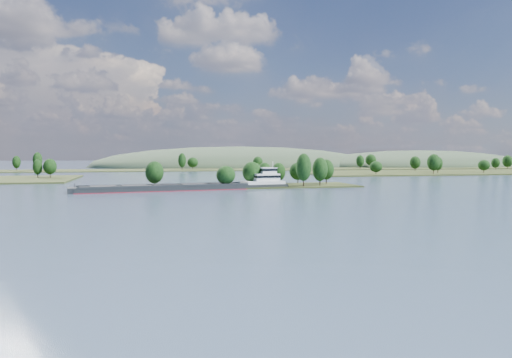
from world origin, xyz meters
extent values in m
plane|color=#3D4F69|center=(0.00, 120.00, 0.00)|extent=(1800.00, 1800.00, 0.00)
cube|color=#293216|center=(0.00, 180.00, 0.00)|extent=(100.00, 30.00, 1.20)
cylinder|color=black|center=(23.42, 167.73, 2.90)|extent=(0.50, 0.50, 4.60)
ellipsoid|color=black|center=(23.42, 167.73, 8.74)|extent=(6.60, 6.60, 11.82)
cylinder|color=black|center=(6.98, 188.86, 2.18)|extent=(0.50, 0.50, 3.15)
ellipsoid|color=black|center=(6.98, 188.86, 6.18)|extent=(8.40, 8.40, 8.10)
cylinder|color=black|center=(2.22, 173.49, 2.32)|extent=(0.50, 0.50, 3.44)
ellipsoid|color=black|center=(2.22, 173.49, 6.69)|extent=(8.29, 8.29, 8.85)
cylinder|color=black|center=(10.04, 182.65, 2.23)|extent=(0.50, 0.50, 3.26)
ellipsoid|color=black|center=(10.04, 182.65, 6.38)|extent=(6.33, 6.33, 8.39)
cylinder|color=black|center=(-10.13, 166.44, 2.07)|extent=(0.50, 0.50, 2.94)
ellipsoid|color=black|center=(-10.13, 166.44, 5.82)|extent=(7.95, 7.95, 7.57)
cylinder|color=black|center=(-38.42, 173.14, 2.39)|extent=(0.50, 0.50, 3.57)
ellipsoid|color=black|center=(-38.42, 173.14, 6.93)|extent=(7.47, 7.47, 9.19)
cylinder|color=black|center=(16.79, 183.55, 2.21)|extent=(0.50, 0.50, 3.22)
ellipsoid|color=black|center=(16.79, 183.55, 6.30)|extent=(6.27, 6.27, 8.28)
cylinder|color=black|center=(39.76, 183.75, 2.44)|extent=(0.50, 0.50, 3.68)
ellipsoid|color=black|center=(39.76, 183.75, 7.12)|extent=(6.92, 6.92, 9.47)
cylinder|color=black|center=(31.61, 170.07, 2.61)|extent=(0.50, 0.50, 4.03)
ellipsoid|color=black|center=(31.61, 170.07, 7.73)|extent=(6.64, 6.64, 10.36)
cylinder|color=black|center=(27.39, 188.15, 2.21)|extent=(0.50, 0.50, 3.22)
ellipsoid|color=black|center=(27.39, 188.15, 6.31)|extent=(8.04, 8.04, 8.29)
cylinder|color=black|center=(-94.72, 269.70, 2.57)|extent=(0.50, 0.50, 3.53)
ellipsoid|color=black|center=(-94.72, 269.70, 7.06)|extent=(7.54, 7.54, 9.09)
cylinder|color=black|center=(-101.68, 271.50, 2.51)|extent=(0.50, 0.50, 3.42)
ellipsoid|color=black|center=(-101.68, 271.50, 6.87)|extent=(5.25, 5.25, 8.81)
cube|color=#293216|center=(230.00, 300.00, 0.00)|extent=(320.00, 90.00, 1.60)
cylinder|color=black|center=(106.44, 268.23, 2.23)|extent=(0.50, 0.50, 2.86)
ellipsoid|color=black|center=(106.44, 268.23, 5.87)|extent=(8.34, 8.34, 7.36)
cylinder|color=black|center=(261.42, 334.70, 2.80)|extent=(0.50, 0.50, 4.00)
ellipsoid|color=black|center=(261.42, 334.70, 7.89)|extent=(8.40, 8.40, 10.29)
cylinder|color=black|center=(195.38, 278.38, 2.31)|extent=(0.50, 0.50, 3.01)
ellipsoid|color=black|center=(195.38, 278.38, 6.14)|extent=(8.30, 8.30, 7.75)
cylinder|color=black|center=(147.58, 266.46, 2.99)|extent=(0.50, 0.50, 4.39)
ellipsoid|color=black|center=(147.58, 266.46, 8.57)|extent=(8.78, 8.78, 11.28)
cylinder|color=black|center=(159.35, 279.65, 2.66)|extent=(0.50, 0.50, 3.72)
ellipsoid|color=black|center=(159.35, 279.65, 7.40)|extent=(6.57, 6.57, 9.58)
cylinder|color=black|center=(162.95, 315.91, 2.70)|extent=(0.50, 0.50, 3.80)
ellipsoid|color=black|center=(162.95, 315.91, 7.53)|extent=(8.26, 8.26, 9.76)
cylinder|color=black|center=(245.49, 329.40, 2.44)|extent=(0.50, 0.50, 3.28)
ellipsoid|color=black|center=(245.49, 329.40, 6.61)|extent=(6.99, 6.99, 8.43)
cube|color=#293216|center=(0.00, 400.00, 0.00)|extent=(900.00, 60.00, 1.20)
cylinder|color=black|center=(-141.73, 398.06, 2.58)|extent=(0.50, 0.50, 3.95)
ellipsoid|color=black|center=(-141.73, 398.06, 7.60)|extent=(6.37, 6.37, 10.17)
cylinder|color=black|center=(147.57, 382.70, 2.63)|extent=(0.50, 0.50, 4.07)
ellipsoid|color=black|center=(147.57, 382.70, 7.81)|extent=(7.17, 7.17, 10.46)
cylinder|color=black|center=(-0.60, 402.52, 2.33)|extent=(0.50, 0.50, 3.45)
ellipsoid|color=black|center=(-0.60, 402.52, 6.71)|extent=(9.42, 9.42, 8.87)
cylinder|color=black|center=(172.97, 413.85, 2.74)|extent=(0.50, 0.50, 4.29)
ellipsoid|color=black|center=(172.97, 413.85, 8.20)|extent=(10.41, 10.41, 11.03)
cylinder|color=black|center=(-125.87, 397.52, 3.05)|extent=(0.50, 0.50, 4.90)
ellipsoid|color=black|center=(-125.87, 397.52, 9.28)|extent=(7.42, 7.42, 12.60)
cylinder|color=black|center=(54.52, 388.77, 2.45)|extent=(0.50, 0.50, 3.70)
ellipsoid|color=black|center=(54.52, 388.77, 7.15)|extent=(8.64, 8.64, 9.51)
cylinder|color=black|center=(-11.41, 380.97, 2.93)|extent=(0.50, 0.50, 4.66)
ellipsoid|color=black|center=(-11.41, 380.97, 8.86)|extent=(6.53, 6.53, 11.99)
ellipsoid|color=#344630|center=(260.00, 470.00, 0.00)|extent=(260.00, 140.00, 36.00)
ellipsoid|color=#344630|center=(60.00, 500.00, 0.00)|extent=(320.00, 160.00, 44.00)
cube|color=black|center=(-26.11, 166.64, 0.53)|extent=(85.65, 23.62, 2.34)
cube|color=maroon|center=(-26.11, 166.64, 0.05)|extent=(85.89, 23.86, 0.27)
cube|color=black|center=(-35.31, 170.47, 2.02)|extent=(65.17, 10.59, 0.85)
cube|color=black|center=(-33.71, 160.18, 2.02)|extent=(65.17, 10.59, 0.85)
cube|color=black|center=(-34.51, 165.33, 1.86)|extent=(64.48, 19.29, 0.32)
cube|color=black|center=(-57.61, 161.72, 2.18)|extent=(10.80, 10.09, 0.37)
cube|color=black|center=(-46.06, 163.52, 2.18)|extent=(10.80, 10.09, 0.37)
cube|color=black|center=(-34.51, 165.33, 2.18)|extent=(10.80, 10.09, 0.37)
cube|color=black|center=(-22.96, 167.13, 2.18)|extent=(10.80, 10.09, 0.37)
cube|color=black|center=(-11.41, 168.93, 2.18)|extent=(10.80, 10.09, 0.37)
cube|color=black|center=(-68.64, 160.00, 0.96)|extent=(4.63, 9.94, 2.13)
cylinder|color=black|center=(-67.59, 160.16, 2.44)|extent=(0.29, 0.29, 2.34)
cube|color=silver|center=(6.44, 171.72, 2.34)|extent=(18.38, 12.70, 1.28)
cube|color=silver|center=(7.49, 171.89, 4.46)|extent=(11.81, 10.04, 3.19)
cube|color=black|center=(7.49, 171.89, 4.89)|extent=(12.06, 10.28, 0.96)
cube|color=silver|center=(8.54, 172.05, 7.23)|extent=(7.28, 7.28, 2.34)
cube|color=black|center=(8.54, 172.05, 7.65)|extent=(7.53, 7.53, 0.85)
cube|color=silver|center=(8.54, 172.05, 8.50)|extent=(7.77, 7.77, 0.21)
cylinder|color=silver|center=(11.17, 172.46, 9.78)|extent=(0.24, 0.24, 2.76)
cylinder|color=black|center=(3.85, 174.54, 8.71)|extent=(0.61, 0.61, 1.28)
camera|label=1|loc=(-42.93, -33.42, 14.69)|focal=35.00mm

